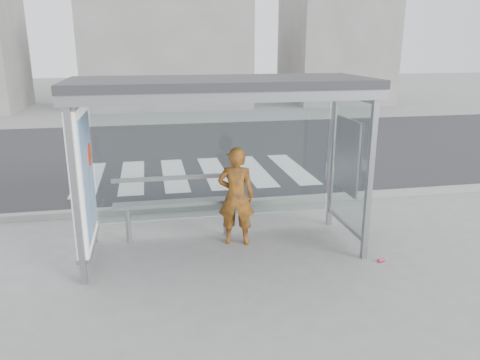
% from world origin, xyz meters
% --- Properties ---
extents(ground, '(80.00, 80.00, 0.00)m').
position_xyz_m(ground, '(0.00, 0.00, 0.00)').
color(ground, slate).
rests_on(ground, ground).
extents(road, '(30.00, 10.00, 0.01)m').
position_xyz_m(road, '(0.00, 7.00, 0.00)').
color(road, '#27272A').
rests_on(road, ground).
extents(curb, '(30.00, 0.18, 0.12)m').
position_xyz_m(curb, '(0.00, 1.95, 0.06)').
color(curb, gray).
rests_on(curb, ground).
extents(crosswalk, '(5.55, 3.00, 0.00)m').
position_xyz_m(crosswalk, '(0.00, 4.50, 0.00)').
color(crosswalk, silver).
rests_on(crosswalk, ground).
extents(bus_shelter, '(4.25, 1.65, 2.62)m').
position_xyz_m(bus_shelter, '(-0.37, 0.06, 1.98)').
color(bus_shelter, gray).
rests_on(bus_shelter, ground).
extents(building_center, '(8.00, 5.00, 5.00)m').
position_xyz_m(building_center, '(0.00, 18.00, 2.50)').
color(building_center, slate).
rests_on(building_center, ground).
extents(building_right, '(5.00, 5.00, 7.00)m').
position_xyz_m(building_right, '(9.00, 18.00, 3.50)').
color(building_right, slate).
rests_on(building_right, ground).
extents(person, '(0.65, 0.51, 1.58)m').
position_xyz_m(person, '(0.24, 0.22, 0.79)').
color(person, orange).
rests_on(person, ground).
extents(bench, '(2.03, 0.25, 1.05)m').
position_xyz_m(bench, '(-0.66, 0.58, 0.61)').
color(bench, gray).
rests_on(bench, ground).
extents(soda_can, '(0.12, 0.09, 0.06)m').
position_xyz_m(soda_can, '(2.20, -0.87, 0.03)').
color(soda_can, '#D23D64').
rests_on(soda_can, ground).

